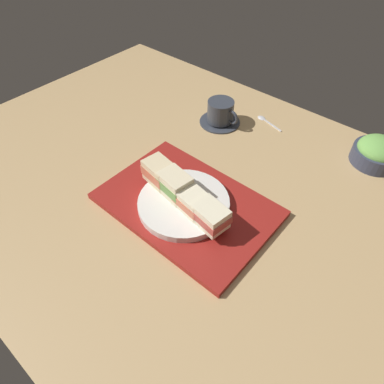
# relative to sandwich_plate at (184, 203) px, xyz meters

# --- Properties ---
(ground_plane) EXTENTS (1.40, 1.00, 0.03)m
(ground_plane) POSITION_rel_sandwich_plate_xyz_m (-0.06, 0.07, -0.04)
(ground_plane) COLOR tan
(serving_tray) EXTENTS (0.40, 0.27, 0.01)m
(serving_tray) POSITION_rel_sandwich_plate_xyz_m (-0.00, 0.01, -0.02)
(serving_tray) COLOR maroon
(serving_tray) RESTS_ON ground_plane
(sandwich_plate) EXTENTS (0.21, 0.21, 0.02)m
(sandwich_plate) POSITION_rel_sandwich_plate_xyz_m (0.00, 0.00, 0.00)
(sandwich_plate) COLOR silver
(sandwich_plate) RESTS_ON serving_tray
(sandwich_nearmost) EXTENTS (0.08, 0.07, 0.05)m
(sandwich_nearmost) POSITION_rel_sandwich_plate_xyz_m (-0.09, 0.01, 0.04)
(sandwich_nearmost) COLOR beige
(sandwich_nearmost) RESTS_ON sandwich_plate
(sandwich_inner_near) EXTENTS (0.08, 0.07, 0.06)m
(sandwich_inner_near) POSITION_rel_sandwich_plate_xyz_m (-0.03, 0.00, 0.04)
(sandwich_inner_near) COLOR beige
(sandwich_inner_near) RESTS_ON sandwich_plate
(sandwich_inner_far) EXTENTS (0.08, 0.07, 0.05)m
(sandwich_inner_far) POSITION_rel_sandwich_plate_xyz_m (0.03, -0.00, 0.03)
(sandwich_inner_far) COLOR #EFE5C1
(sandwich_inner_far) RESTS_ON sandwich_plate
(sandwich_farmost) EXTENTS (0.08, 0.07, 0.05)m
(sandwich_farmost) POSITION_rel_sandwich_plate_xyz_m (0.09, -0.01, 0.03)
(sandwich_farmost) COLOR #EFE5C1
(sandwich_farmost) RESTS_ON sandwich_plate
(salad_bowl) EXTENTS (0.13, 0.13, 0.07)m
(salad_bowl) POSITION_rel_sandwich_plate_xyz_m (0.27, 0.46, 0.01)
(salad_bowl) COLOR #33384C
(salad_bowl) RESTS_ON ground_plane
(coffee_cup) EXTENTS (0.13, 0.12, 0.07)m
(coffee_cup) POSITION_rel_sandwich_plate_xyz_m (-0.15, 0.34, 0.01)
(coffee_cup) COLOR #333842
(coffee_cup) RESTS_ON ground_plane
(teaspoon) EXTENTS (0.10, 0.04, 0.01)m
(teaspoon) POSITION_rel_sandwich_plate_xyz_m (-0.05, 0.44, -0.02)
(teaspoon) COLOR silver
(teaspoon) RESTS_ON ground_plane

